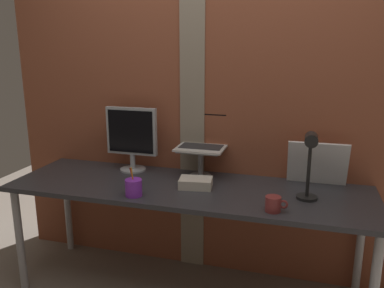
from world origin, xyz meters
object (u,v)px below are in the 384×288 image
laptop (203,138)px  coffee_mug (274,204)px  pen_cup (134,187)px  whiteboard_panel (317,163)px  desk_lamp (310,159)px  monitor (132,135)px

laptop → coffee_mug: laptop is taller
laptop → pen_cup: (-0.28, -0.52, -0.20)m
laptop → whiteboard_panel: bearing=-1.8°
laptop → desk_lamp: size_ratio=0.78×
whiteboard_panel → desk_lamp: bearing=-99.8°
monitor → pen_cup: 0.54m
pen_cup → monitor: bearing=115.1°
monitor → laptop: bearing=7.9°
monitor → coffee_mug: (1.01, -0.45, -0.21)m
desk_lamp → coffee_mug: (-0.17, -0.18, -0.21)m
coffee_mug → pen_cup: bearing=180.0°
laptop → whiteboard_panel: size_ratio=0.88×
monitor → whiteboard_panel: size_ratio=1.23×
laptop → pen_cup: 0.62m
monitor → laptop: (0.49, 0.07, -0.00)m
monitor → coffee_mug: 1.13m
laptop → monitor: bearing=-172.1°
pen_cup → coffee_mug: pen_cup is taller
desk_lamp → whiteboard_panel: bearing=80.2°
coffee_mug → laptop: bearing=135.2°
whiteboard_panel → coffee_mug: (-0.22, -0.49, -0.10)m
laptop → desk_lamp: laptop is taller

